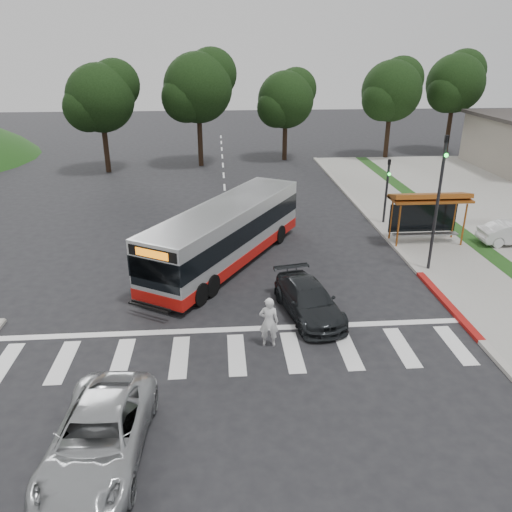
{
  "coord_description": "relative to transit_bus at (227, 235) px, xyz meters",
  "views": [
    {
      "loc": [
        -0.46,
        -19.94,
        10.02
      ],
      "look_at": [
        1.09,
        0.14,
        1.6
      ],
      "focal_mm": 35.0,
      "sensor_mm": 36.0,
      "label": 1
    }
  ],
  "objects": [
    {
      "name": "traffic_signal_ne_tall",
      "position": [
        9.71,
        -1.7,
        2.37
      ],
      "size": [
        0.18,
        0.37,
        6.5
      ],
      "color": "black",
      "rests_on": "ground"
    },
    {
      "name": "crosswalk_ladder",
      "position": [
        0.11,
        -8.2,
        -1.5
      ],
      "size": [
        18.0,
        2.6,
        0.01
      ],
      "primitive_type": "cube",
      "color": "silver",
      "rests_on": "ground"
    },
    {
      "name": "transit_bus",
      "position": [
        0.0,
        0.0,
        0.0
      ],
      "size": [
        8.16,
        11.27,
        3.01
      ],
      "primitive_type": null,
      "rotation": [
        0.0,
        0.0,
        -0.54
      ],
      "color": "#A7AAAC",
      "rests_on": "ground"
    },
    {
      "name": "silver_suv_south",
      "position": [
        -3.64,
        -12.75,
        -0.79
      ],
      "size": [
        2.64,
        5.24,
        1.42
      ],
      "primitive_type": "imported",
      "rotation": [
        0.0,
        0.0,
        -0.06
      ],
      "color": "#A4A7A9",
      "rests_on": "ground"
    },
    {
      "name": "pedestrian",
      "position": [
        1.31,
        -7.68,
        -0.54
      ],
      "size": [
        0.75,
        0.54,
        1.92
      ],
      "primitive_type": "imported",
      "rotation": [
        0.0,
        0.0,
        3.02
      ],
      "color": "silver",
      "rests_on": "ground"
    },
    {
      "name": "bus_shelter",
      "position": [
        10.91,
        1.91,
        0.85
      ],
      "size": [
        4.2,
        1.6,
        2.86
      ],
      "color": "#984E19",
      "rests_on": "sidewalk_east"
    },
    {
      "name": "curb_east",
      "position": [
        9.11,
        4.8,
        -1.43
      ],
      "size": [
        0.3,
        40.0,
        0.15
      ],
      "primitive_type": "cube",
      "color": "#9E9991",
      "rests_on": "ground"
    },
    {
      "name": "curb_east_red",
      "position": [
        9.11,
        -5.2,
        -1.43
      ],
      "size": [
        0.32,
        6.0,
        0.15
      ],
      "primitive_type": "cube",
      "color": "maroon",
      "rests_on": "ground"
    },
    {
      "name": "tree_ne_b",
      "position": [
        23.19,
        26.87,
        5.42
      ],
      "size": [
        6.16,
        5.74,
        10.02
      ],
      "color": "black",
      "rests_on": "ground"
    },
    {
      "name": "tree_ne_a",
      "position": [
        16.19,
        24.87,
        4.89
      ],
      "size": [
        6.16,
        5.74,
        9.3
      ],
      "color": "black",
      "rests_on": "parking_lot"
    },
    {
      "name": "ground",
      "position": [
        0.11,
        -3.2,
        -1.5
      ],
      "size": [
        140.0,
        140.0,
        0.0
      ],
      "primitive_type": "plane",
      "color": "black",
      "rests_on": "ground"
    },
    {
      "name": "tree_north_b",
      "position": [
        6.18,
        24.86,
        4.16
      ],
      "size": [
        5.72,
        5.33,
        8.43
      ],
      "color": "black",
      "rests_on": "ground"
    },
    {
      "name": "traffic_signal_ne_short",
      "position": [
        9.71,
        5.29,
        0.97
      ],
      "size": [
        0.18,
        0.37,
        4.0
      ],
      "color": "black",
      "rests_on": "ground"
    },
    {
      "name": "dark_sedan",
      "position": [
        3.13,
        -5.57,
        -0.84
      ],
      "size": [
        2.73,
        4.86,
        1.33
      ],
      "primitive_type": "imported",
      "rotation": [
        0.0,
        0.0,
        0.2
      ],
      "color": "black",
      "rests_on": "ground"
    },
    {
      "name": "tree_north_a",
      "position": [
        -1.8,
        22.87,
        5.42
      ],
      "size": [
        6.6,
        6.15,
        10.17
      ],
      "color": "black",
      "rests_on": "ground"
    },
    {
      "name": "sidewalk_east",
      "position": [
        11.11,
        4.8,
        -1.44
      ],
      "size": [
        4.0,
        40.0,
        0.12
      ],
      "primitive_type": "cube",
      "color": "gray",
      "rests_on": "ground"
    },
    {
      "name": "tree_north_c",
      "position": [
        -9.81,
        20.87,
        4.79
      ],
      "size": [
        6.16,
        5.74,
        9.3
      ],
      "color": "black",
      "rests_on": "ground"
    }
  ]
}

